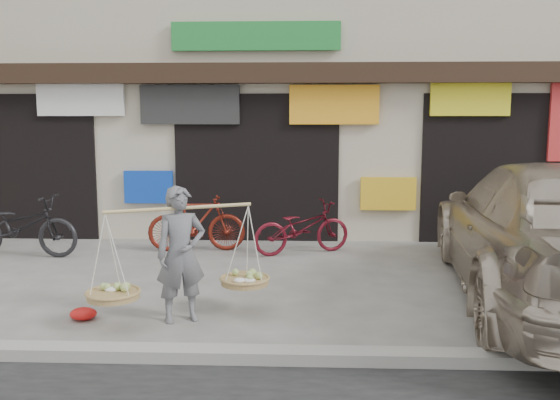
{
  "coord_description": "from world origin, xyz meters",
  "views": [
    {
      "loc": [
        0.87,
        -7.32,
        2.3
      ],
      "look_at": [
        0.53,
        0.9,
        1.13
      ],
      "focal_mm": 38.0,
      "sensor_mm": 36.0,
      "label": 1
    }
  ],
  "objects_px": {
    "bike_0": "(20,226)",
    "suv": "(558,233)",
    "street_vendor": "(181,260)",
    "bike_2": "(302,228)",
    "bike_1": "(197,222)"
  },
  "relations": [
    {
      "from": "bike_2",
      "to": "suv",
      "type": "xyz_separation_m",
      "value": [
        3.15,
        -2.53,
        0.44
      ]
    },
    {
      "from": "bike_2",
      "to": "suv",
      "type": "bearing_deg",
      "value": -151.19
    },
    {
      "from": "bike_2",
      "to": "suv",
      "type": "distance_m",
      "value": 4.06
    },
    {
      "from": "bike_0",
      "to": "bike_1",
      "type": "height_order",
      "value": "bike_0"
    },
    {
      "from": "bike_0",
      "to": "suv",
      "type": "xyz_separation_m",
      "value": [
        7.77,
        -2.13,
        0.37
      ]
    },
    {
      "from": "bike_1",
      "to": "suv",
      "type": "bearing_deg",
      "value": -124.28
    },
    {
      "from": "bike_2",
      "to": "street_vendor",
      "type": "bearing_deg",
      "value": 135.85
    },
    {
      "from": "street_vendor",
      "to": "suv",
      "type": "bearing_deg",
      "value": -13.5
    },
    {
      "from": "street_vendor",
      "to": "suv",
      "type": "height_order",
      "value": "suv"
    },
    {
      "from": "street_vendor",
      "to": "suv",
      "type": "distance_m",
      "value": 4.56
    },
    {
      "from": "street_vendor",
      "to": "bike_0",
      "type": "bearing_deg",
      "value": 114.02
    },
    {
      "from": "bike_0",
      "to": "bike_1",
      "type": "relative_size",
      "value": 1.17
    },
    {
      "from": "street_vendor",
      "to": "suv",
      "type": "xyz_separation_m",
      "value": [
        4.48,
        0.83,
        0.18
      ]
    },
    {
      "from": "bike_1",
      "to": "suv",
      "type": "distance_m",
      "value": 5.62
    },
    {
      "from": "bike_1",
      "to": "bike_2",
      "type": "height_order",
      "value": "bike_1"
    }
  ]
}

